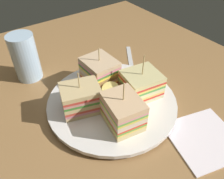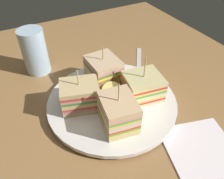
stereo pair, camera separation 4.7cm
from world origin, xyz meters
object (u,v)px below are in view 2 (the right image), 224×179
at_px(sandwich_wedge_2, 118,112).
at_px(chip_pile, 106,94).
at_px(drinking_glass, 35,54).
at_px(napkin, 201,148).
at_px(plate, 112,102).
at_px(sandwich_wedge_1, 80,95).
at_px(spoon, 139,69).
at_px(sandwich_wedge_3, 142,87).
at_px(sandwich_wedge_0, 104,71).

bearing_deg(sandwich_wedge_2, chip_pile, -0.13).
bearing_deg(chip_pile, drinking_glass, 27.15).
bearing_deg(sandwich_wedge_2, napkin, -126.17).
height_order(plate, sandwich_wedge_1, sandwich_wedge_1).
bearing_deg(spoon, sandwich_wedge_1, -37.10).
relative_size(plate, napkin, 2.23).
xyz_separation_m(sandwich_wedge_3, drinking_glass, (0.23, 0.17, 0.01)).
distance_m(plate, spoon, 0.15).
distance_m(sandwich_wedge_1, spoon, 0.20).
relative_size(plate, sandwich_wedge_2, 2.81).
bearing_deg(chip_pile, spoon, -61.47).
bearing_deg(sandwich_wedge_0, plate, -13.09).
xyz_separation_m(plate, chip_pile, (0.01, 0.01, 0.02)).
relative_size(sandwich_wedge_3, napkin, 0.80).
bearing_deg(plate, napkin, -152.81).
distance_m(sandwich_wedge_2, chip_pile, 0.08).
bearing_deg(spoon, drinking_glass, -84.49).
height_order(sandwich_wedge_0, sandwich_wedge_1, sandwich_wedge_0).
xyz_separation_m(sandwich_wedge_2, drinking_glass, (0.27, 0.09, 0.00)).
height_order(sandwich_wedge_2, napkin, sandwich_wedge_2).
relative_size(sandwich_wedge_0, chip_pile, 1.43).
bearing_deg(plate, sandwich_wedge_0, -10.96).
bearing_deg(sandwich_wedge_3, plate, -7.71).
relative_size(sandwich_wedge_2, napkin, 0.79).
relative_size(sandwich_wedge_3, chip_pile, 1.54).
bearing_deg(sandwich_wedge_0, sandwich_wedge_1, -59.50).
relative_size(sandwich_wedge_1, napkin, 0.73).
relative_size(chip_pile, drinking_glass, 0.56).
relative_size(sandwich_wedge_0, drinking_glass, 0.80).
relative_size(napkin, drinking_glass, 1.08).
relative_size(sandwich_wedge_0, sandwich_wedge_2, 0.93).
distance_m(sandwich_wedge_1, sandwich_wedge_3, 0.13).
relative_size(sandwich_wedge_2, spoon, 0.72).
relative_size(sandwich_wedge_1, spoon, 0.66).
bearing_deg(sandwich_wedge_3, spoon, -111.85).
xyz_separation_m(sandwich_wedge_0, spoon, (0.02, -0.11, -0.04)).
xyz_separation_m(sandwich_wedge_1, sandwich_wedge_2, (-0.08, -0.04, 0.00)).
relative_size(sandwich_wedge_2, drinking_glass, 0.86).
bearing_deg(spoon, napkin, 26.64).
bearing_deg(drinking_glass, sandwich_wedge_0, -139.04).
distance_m(spoon, napkin, 0.26).
bearing_deg(drinking_glass, plate, -152.03).
bearing_deg(drinking_glass, sandwich_wedge_2, -161.76).
bearing_deg(chip_pile, sandwich_wedge_3, -111.37).
bearing_deg(spoon, chip_pile, -27.67).
bearing_deg(sandwich_wedge_0, spoon, 95.87).
distance_m(sandwich_wedge_2, spoon, 0.21).
bearing_deg(spoon, plate, -22.89).
distance_m(sandwich_wedge_0, napkin, 0.26).
bearing_deg(drinking_glass, sandwich_wedge_1, -166.75).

